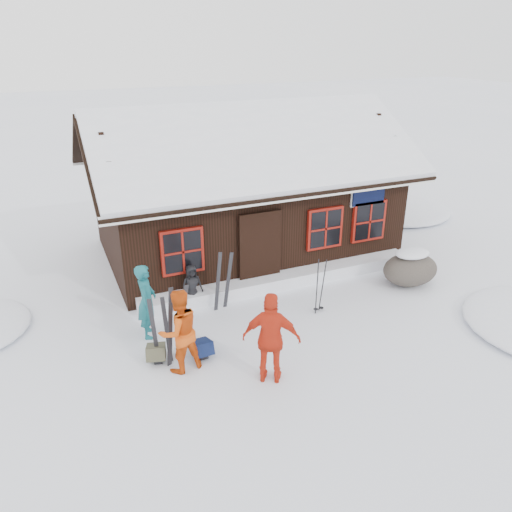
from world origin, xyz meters
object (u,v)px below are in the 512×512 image
object	(u,v)px
skier_crouched	(192,286)
backpack_blue	(202,350)
skier_teal	(147,301)
backpack_olive	(156,355)
ski_pair_left	(176,325)
ski_poles	(320,287)
skier_orange_left	(179,331)
skier_orange_right	(271,339)
boulder	(410,268)

from	to	relation	value
skier_crouched	backpack_blue	world-z (taller)	skier_crouched
skier_teal	backpack_olive	world-z (taller)	skier_teal
skier_crouched	backpack_olive	xyz separation A→B (m)	(-1.34, -1.91, -0.39)
ski_pair_left	ski_poles	world-z (taller)	ski_pair_left
skier_crouched	skier_teal	bearing A→B (deg)	-149.09
skier_teal	backpack_blue	distance (m)	1.62
skier_crouched	ski_pair_left	world-z (taller)	ski_pair_left
skier_orange_left	skier_orange_right	size ratio (longest dim) A/B	0.93
backpack_blue	skier_teal	bearing A→B (deg)	121.46
skier_orange_right	backpack_blue	distance (m)	1.78
skier_orange_left	ski_poles	xyz separation A→B (m)	(3.61, 0.87, -0.20)
skier_orange_right	skier_crouched	bearing A→B (deg)	-50.52
skier_teal	ski_poles	xyz separation A→B (m)	(3.92, -0.59, -0.18)
skier_orange_left	skier_crouched	world-z (taller)	skier_orange_left
ski_pair_left	backpack_blue	xyz separation A→B (m)	(0.47, -0.11, -0.65)
skier_crouched	ski_poles	distance (m)	3.06
skier_orange_left	ski_poles	world-z (taller)	skier_orange_left
skier_teal	ski_poles	size ratio (longest dim) A/B	1.21
ski_pair_left	skier_teal	bearing A→B (deg)	87.01
skier_teal	ski_pair_left	size ratio (longest dim) A/B	1.02
boulder	backpack_olive	xyz separation A→B (m)	(-6.93, -0.73, -0.31)
skier_orange_right	ski_poles	size ratio (longest dim) A/B	1.32
skier_orange_left	backpack_blue	size ratio (longest dim) A/B	3.44
boulder	backpack_blue	xyz separation A→B (m)	(-6.04, -0.95, -0.31)
ski_poles	backpack_blue	distance (m)	3.21
skier_orange_left	boulder	distance (m)	6.66
ski_pair_left	skier_crouched	bearing A→B (deg)	45.50
ski_poles	backpack_blue	xyz separation A→B (m)	(-3.11, -0.62, -0.52)
ski_pair_left	backpack_blue	size ratio (longest dim) A/B	3.32
skier_orange_right	boulder	world-z (taller)	skier_orange_right
skier_teal	skier_crouched	xyz separation A→B (m)	(1.26, 0.91, -0.32)
skier_crouched	ski_poles	xyz separation A→B (m)	(2.65, -1.51, 0.13)
ski_poles	skier_orange_left	bearing A→B (deg)	-166.36
skier_orange_right	ski_pair_left	bearing A→B (deg)	-12.87
skier_crouched	backpack_olive	world-z (taller)	skier_crouched
boulder	skier_orange_left	bearing A→B (deg)	-169.61
skier_orange_left	backpack_blue	distance (m)	0.92
skier_orange_right	backpack_olive	xyz separation A→B (m)	(-1.86, 1.48, -0.79)
backpack_blue	backpack_olive	world-z (taller)	backpack_blue
skier_orange_right	backpack_blue	xyz separation A→B (m)	(-0.97, 1.27, -0.79)
skier_teal	ski_pair_left	xyz separation A→B (m)	(0.34, -1.11, -0.06)
ski_pair_left	ski_poles	bearing A→B (deg)	-11.77
backpack_blue	skier_crouched	bearing A→B (deg)	75.81
skier_orange_right	ski_poles	xyz separation A→B (m)	(2.14, 1.89, -0.26)
boulder	backpack_blue	distance (m)	6.12
ski_pair_left	boulder	bearing A→B (deg)	-12.63
ski_poles	backpack_blue	size ratio (longest dim) A/B	2.79
backpack_blue	skier_orange_left	bearing A→B (deg)	-155.24
skier_orange_right	skier_orange_left	bearing A→B (deg)	-3.88
skier_orange_right	backpack_blue	size ratio (longest dim) A/B	3.69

